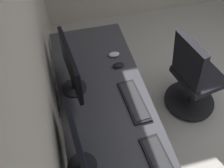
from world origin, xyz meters
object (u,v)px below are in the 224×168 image
(monitor_secondary, at_px, (79,151))
(keyboard_main, at_px, (160,164))
(drawer_pedestal, at_px, (99,109))
(monitor_primary, at_px, (71,67))
(office_chair, at_px, (193,79))
(mouse_spare, at_px, (118,65))
(keyboard_spare, at_px, (134,101))
(mouse_main, at_px, (114,54))

(monitor_secondary, distance_m, keyboard_main, 0.56)
(drawer_pedestal, height_order, monitor_primary, monitor_primary)
(monitor_primary, height_order, office_chair, monitor_primary)
(monitor_secondary, height_order, office_chair, monitor_secondary)
(drawer_pedestal, height_order, monitor_secondary, monitor_secondary)
(drawer_pedestal, relative_size, monitor_secondary, 1.24)
(drawer_pedestal, distance_m, mouse_spare, 0.48)
(keyboard_main, xyz_separation_m, mouse_spare, (0.94, 0.04, 0.01))
(drawer_pedestal, xyz_separation_m, keyboard_main, (-0.79, -0.26, 0.39))
(monitor_secondary, relative_size, keyboard_spare, 1.31)
(monitor_primary, bearing_deg, keyboard_main, -150.09)
(mouse_spare, bearing_deg, monitor_primary, 110.15)
(keyboard_main, bearing_deg, keyboard_spare, 1.68)
(monitor_secondary, distance_m, mouse_main, 1.10)
(monitor_primary, distance_m, mouse_spare, 0.50)
(monitor_secondary, bearing_deg, mouse_spare, -29.49)
(keyboard_spare, bearing_deg, monitor_secondary, 130.86)
(keyboard_main, bearing_deg, drawer_pedestal, 18.39)
(mouse_main, bearing_deg, keyboard_spare, -177.69)
(office_chair, bearing_deg, mouse_main, 72.35)
(monitor_secondary, xyz_separation_m, mouse_spare, (0.83, -0.47, -0.22))
(drawer_pedestal, xyz_separation_m, monitor_primary, (-0.00, 0.19, 0.64))
(drawer_pedestal, xyz_separation_m, monitor_secondary, (-0.68, 0.24, 0.62))
(monitor_primary, distance_m, mouse_main, 0.56)
(keyboard_spare, relative_size, office_chair, 0.44)
(keyboard_main, bearing_deg, mouse_spare, 2.19)
(monitor_primary, distance_m, office_chair, 1.29)
(keyboard_main, height_order, keyboard_spare, same)
(mouse_spare, bearing_deg, keyboard_main, -177.81)
(keyboard_spare, distance_m, office_chair, 0.85)
(monitor_primary, xyz_separation_m, monitor_secondary, (-0.67, 0.05, -0.01))
(monitor_primary, bearing_deg, drawer_pedestal, -88.92)
(monitor_secondary, bearing_deg, monitor_primary, -4.39)
(monitor_secondary, bearing_deg, keyboard_main, -102.44)
(mouse_main, bearing_deg, monitor_secondary, 154.39)
(monitor_secondary, xyz_separation_m, keyboard_spare, (0.42, -0.49, -0.23))
(mouse_main, height_order, office_chair, office_chair)
(drawer_pedestal, bearing_deg, keyboard_main, -161.61)
(keyboard_main, height_order, mouse_main, mouse_main)
(keyboard_main, xyz_separation_m, keyboard_spare, (0.53, 0.02, 0.00))
(keyboard_spare, distance_m, mouse_main, 0.55)
(mouse_spare, bearing_deg, keyboard_spare, -177.13)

